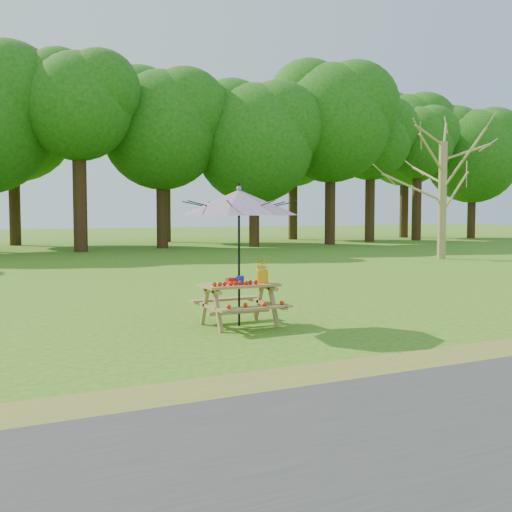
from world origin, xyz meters
name	(u,v)px	position (x,y,z in m)	size (l,w,h in m)	color
ground	(451,312)	(0.00, 0.00, 0.00)	(120.00, 120.00, 0.00)	#306B14
treeline	(119,81)	(0.00, 22.00, 8.00)	(60.00, 12.00, 16.00)	#0F520E
bare_tree	(444,93)	(9.10, 9.94, 6.25)	(5.60, 5.60, 10.30)	#917C4F
picnic_table	(239,305)	(-3.98, 0.50, 0.33)	(1.20, 1.32, 0.67)	olive
patio_umbrella	(239,202)	(-3.98, 0.50, 1.95)	(2.11, 2.11, 2.25)	black
produce_bins	(235,280)	(-4.03, 0.53, 0.72)	(0.26, 0.35, 0.13)	red
tomatoes_row	(235,283)	(-4.13, 0.32, 0.71)	(0.77, 0.13, 0.07)	red
flower_bucket	(262,268)	(-3.59, 0.46, 0.90)	(0.28, 0.25, 0.44)	#DDA20B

